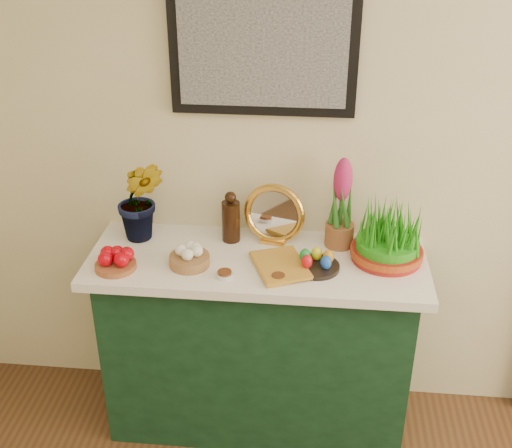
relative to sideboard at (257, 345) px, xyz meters
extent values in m
cube|color=beige|center=(0.46, 0.25, 0.93)|extent=(4.00, 0.04, 2.70)
cube|color=black|center=(0.00, 0.23, 1.27)|extent=(0.74, 0.03, 0.54)
cube|color=#A5A5A5|center=(0.00, 0.21, 1.27)|extent=(0.66, 0.01, 0.46)
cube|color=#153B22|center=(0.00, 0.00, 0.00)|extent=(1.30, 0.45, 0.85)
cube|color=white|center=(0.00, 0.00, 0.45)|extent=(1.40, 0.55, 0.04)
imported|color=#29651F|center=(-0.51, 0.11, 0.71)|extent=(0.25, 0.22, 0.49)
cylinder|color=brown|center=(-0.56, -0.15, 0.48)|extent=(0.19, 0.19, 0.02)
cylinder|color=#9E713F|center=(-0.27, -0.09, 0.49)|extent=(0.21, 0.21, 0.04)
cylinder|color=black|center=(-0.13, 0.13, 0.55)|extent=(0.08, 0.08, 0.18)
sphere|color=black|center=(-0.13, 0.13, 0.67)|extent=(0.05, 0.05, 0.05)
cube|color=gold|center=(0.06, 0.12, 0.47)|extent=(0.11, 0.07, 0.02)
torus|color=gold|center=(0.06, 0.14, 0.60)|extent=(0.27, 0.11, 0.27)
cylinder|color=silver|center=(0.06, 0.13, 0.60)|extent=(0.20, 0.06, 0.20)
imported|color=#BF8728|center=(0.01, -0.12, 0.48)|extent=(0.25, 0.30, 0.03)
cylinder|color=silver|center=(-0.11, -0.17, 0.47)|extent=(0.07, 0.07, 0.02)
cylinder|color=#592D14|center=(-0.11, -0.17, 0.49)|extent=(0.05, 0.05, 0.01)
cylinder|color=silver|center=(0.10, -0.17, 0.47)|extent=(0.07, 0.07, 0.02)
cylinder|color=#592D14|center=(0.10, -0.17, 0.49)|extent=(0.05, 0.05, 0.01)
cylinder|color=black|center=(0.25, -0.07, 0.47)|extent=(0.22, 0.22, 0.02)
ellipsoid|color=red|center=(0.21, -0.10, 0.51)|extent=(0.04, 0.04, 0.06)
ellipsoid|color=blue|center=(0.28, -0.10, 0.51)|extent=(0.04, 0.04, 0.06)
ellipsoid|color=yellow|center=(0.25, -0.03, 0.51)|extent=(0.04, 0.04, 0.06)
ellipsoid|color=#188732|center=(0.20, -0.05, 0.51)|extent=(0.04, 0.04, 0.06)
ellipsoid|color=orange|center=(0.29, -0.05, 0.51)|extent=(0.04, 0.04, 0.06)
cylinder|color=brown|center=(0.34, 0.13, 0.52)|extent=(0.12, 0.12, 0.10)
ellipsoid|color=#AF2361|center=(0.34, 0.13, 0.77)|extent=(0.08, 0.08, 0.19)
cylinder|color=maroon|center=(0.53, 0.03, 0.49)|extent=(0.28, 0.28, 0.05)
cylinder|color=maroon|center=(0.53, 0.03, 0.50)|extent=(0.30, 0.30, 0.03)
camera|label=1|loc=(0.22, -2.27, 1.83)|focal=45.00mm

